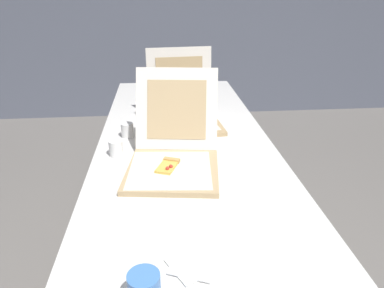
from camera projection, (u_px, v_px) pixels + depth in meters
name	position (u px, v px, depth m)	size (l,w,h in m)	color
table	(185.00, 149.00, 1.82)	(0.86, 2.37, 0.73)	silver
pizza_box_front	(173.00, 156.00, 1.52)	(0.44, 0.55, 0.37)	tan
pizza_box_middle	(184.00, 114.00, 2.01)	(0.41, 0.43, 0.40)	tan
cup_white_near_center	(116.00, 148.00, 1.63)	(0.06, 0.06, 0.07)	white
cup_white_far	(142.00, 109.00, 2.15)	(0.06, 0.06, 0.07)	white
cup_white_mid	(127.00, 130.00, 1.83)	(0.06, 0.06, 0.07)	white
napkin_pile	(195.00, 263.00, 1.01)	(0.18, 0.18, 0.01)	white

